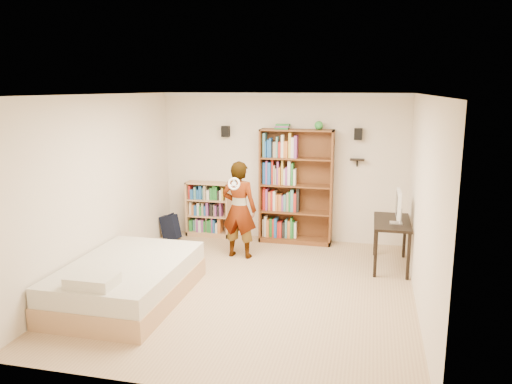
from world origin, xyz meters
TOP-DOWN VIEW (x-y plane):
  - ground at (0.00, 0.00)m, footprint 4.50×5.00m
  - room_shell at (0.00, 0.00)m, footprint 4.52×5.02m
  - crown_molding at (0.00, 0.00)m, footprint 4.50×5.00m
  - speaker_left at (-1.05, 2.40)m, footprint 0.14×0.12m
  - speaker_right at (1.35, 2.40)m, footprint 0.14×0.12m
  - wall_shelf at (1.35, 2.41)m, footprint 0.25×0.16m
  - tall_bookshelf at (0.29, 2.31)m, footprint 1.31×0.38m
  - low_bookshelf at (-1.39, 2.34)m, footprint 0.83×0.31m
  - computer_desk at (1.95, 1.36)m, footprint 0.55×1.10m
  - imac at (2.00, 1.21)m, footprint 0.18×0.52m
  - daybed at (-1.51, -0.72)m, footprint 1.44×2.21m
  - person at (-0.50, 1.29)m, footprint 0.63×0.45m
  - wii_wheel at (-0.50, 0.99)m, footprint 0.20×0.08m
  - navy_bag at (-2.03, 1.97)m, footprint 0.39×0.29m

SIDE VIEW (x-z plane):
  - ground at x=0.00m, z-range -0.01..0.01m
  - navy_bag at x=-2.03m, z-range 0.00..0.47m
  - daybed at x=-1.51m, z-range 0.00..0.65m
  - computer_desk at x=1.95m, z-range 0.00..0.75m
  - low_bookshelf at x=-1.39m, z-range 0.00..1.04m
  - person at x=-0.50m, z-range 0.00..1.63m
  - imac at x=2.00m, z-range 0.75..1.27m
  - tall_bookshelf at x=0.29m, z-range 0.00..2.07m
  - wii_wheel at x=-0.50m, z-range 1.20..1.41m
  - wall_shelf at x=1.35m, z-range 1.54..1.56m
  - room_shell at x=0.00m, z-range 0.41..3.12m
  - speaker_left at x=-1.05m, z-range 1.90..2.10m
  - speaker_right at x=1.35m, z-range 1.90..2.10m
  - crown_molding at x=0.00m, z-range 2.64..2.70m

